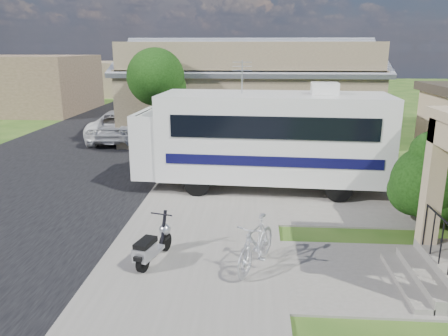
# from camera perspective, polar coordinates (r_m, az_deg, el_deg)

# --- Properties ---
(ground) EXTENTS (120.00, 120.00, 0.00)m
(ground) POSITION_cam_1_polar(r_m,az_deg,el_deg) (10.32, 1.84, -10.76)
(ground) COLOR #234713
(street_slab) EXTENTS (9.00, 80.00, 0.02)m
(street_slab) POSITION_cam_1_polar(r_m,az_deg,el_deg) (21.27, -17.71, 2.37)
(street_slab) COLOR black
(street_slab) RESTS_ON ground
(sidewalk_slab) EXTENTS (4.00, 80.00, 0.06)m
(sidewalk_slab) POSITION_cam_1_polar(r_m,az_deg,el_deg) (19.82, 0.06, 2.25)
(sidewalk_slab) COLOR slate
(sidewalk_slab) RESTS_ON ground
(driveway_slab) EXTENTS (7.00, 6.00, 0.05)m
(driveway_slab) POSITION_cam_1_polar(r_m,az_deg,el_deg) (14.53, 8.46, -2.90)
(driveway_slab) COLOR slate
(driveway_slab) RESTS_ON ground
(walk_slab) EXTENTS (4.00, 3.00, 0.05)m
(walk_slab) POSITION_cam_1_polar(r_m,az_deg,el_deg) (9.79, 19.93, -13.13)
(walk_slab) COLOR slate
(walk_slab) RESTS_ON ground
(warehouse) EXTENTS (12.50, 8.40, 5.04)m
(warehouse) POSITION_cam_1_polar(r_m,az_deg,el_deg) (23.36, 3.21, 9.12)
(warehouse) COLOR #745F48
(warehouse) RESTS_ON ground
(distant_bldg_far) EXTENTS (10.00, 8.00, 4.00)m
(distant_bldg_far) POSITION_cam_1_polar(r_m,az_deg,el_deg) (35.82, -25.36, 9.91)
(distant_bldg_far) COLOR brown
(distant_bldg_far) RESTS_ON ground
(distant_bldg_near) EXTENTS (8.00, 7.00, 3.20)m
(distant_bldg_near) POSITION_cam_1_polar(r_m,az_deg,el_deg) (45.98, -15.81, 11.20)
(distant_bldg_near) COLOR #745F48
(distant_bldg_near) RESTS_ON ground
(street_tree_a) EXTENTS (2.44, 2.40, 4.58)m
(street_tree_a) POSITION_cam_1_polar(r_m,az_deg,el_deg) (18.78, -8.55, 11.30)
(street_tree_a) COLOR #312015
(street_tree_a) RESTS_ON ground
(street_tree_b) EXTENTS (2.44, 2.40, 4.73)m
(street_tree_b) POSITION_cam_1_polar(r_m,az_deg,el_deg) (28.61, -4.21, 13.09)
(street_tree_b) COLOR #312015
(street_tree_b) RESTS_ON ground
(street_tree_c) EXTENTS (2.44, 2.40, 4.42)m
(street_tree_c) POSITION_cam_1_polar(r_m,az_deg,el_deg) (37.55, -2.23, 13.23)
(street_tree_c) COLOR #312015
(street_tree_c) RESTS_ON ground
(motorhome) EXTENTS (8.17, 2.98, 4.13)m
(motorhome) POSITION_cam_1_polar(r_m,az_deg,el_deg) (14.27, 5.19, 4.14)
(motorhome) COLOR silver
(motorhome) RESTS_ON ground
(shrub) EXTENTS (2.08, 1.99, 2.56)m
(shrub) POSITION_cam_1_polar(r_m,az_deg,el_deg) (12.39, 25.36, -1.28)
(shrub) COLOR #312015
(shrub) RESTS_ON ground
(scooter) EXTENTS (0.69, 1.46, 0.97)m
(scooter) POSITION_cam_1_polar(r_m,az_deg,el_deg) (9.63, -9.38, -10.06)
(scooter) COLOR black
(scooter) RESTS_ON ground
(bicycle) EXTENTS (1.18, 1.87, 1.09)m
(bicycle) POSITION_cam_1_polar(r_m,az_deg,el_deg) (9.31, 4.19, -10.12)
(bicycle) COLOR #B8B9C0
(bicycle) RESTS_ON ground
(pickup_truck) EXTENTS (2.63, 5.57, 1.54)m
(pickup_truck) POSITION_cam_1_polar(r_m,az_deg,el_deg) (22.95, -12.84, 5.57)
(pickup_truck) COLOR white
(pickup_truck) RESTS_ON ground
(van) EXTENTS (3.26, 6.31, 1.75)m
(van) POSITION_cam_1_polar(r_m,az_deg,el_deg) (30.05, -8.88, 8.24)
(van) COLOR white
(van) RESTS_ON ground
(garden_hose) EXTENTS (0.42, 0.42, 0.19)m
(garden_hose) POSITION_cam_1_polar(r_m,az_deg,el_deg) (10.46, 22.91, -11.11)
(garden_hose) COLOR #146416
(garden_hose) RESTS_ON ground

